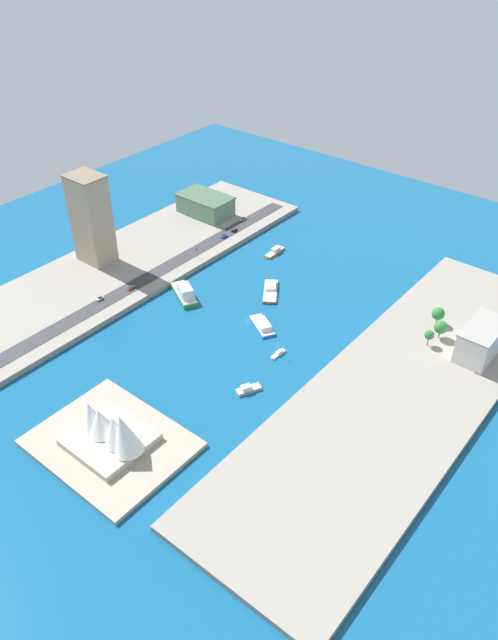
{
  "coord_description": "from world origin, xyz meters",
  "views": [
    {
      "loc": [
        -163.07,
        199.84,
        187.46
      ],
      "look_at": [
        -5.32,
        5.88,
        5.45
      ],
      "focal_mm": 34.51,
      "sensor_mm": 36.0,
      "label": 1
    }
  ],
  "objects_px": {
    "water_taxi_orange": "(275,252)",
    "opera_landmark": "(111,431)",
    "hatchback_blue": "(224,236)",
    "yacht_sleek_gray": "(248,389)",
    "barge_flat_brown": "(271,290)",
    "suv_black": "(234,230)",
    "sailboat_small_white": "(278,354)",
    "ferry_green_doubledeck": "(184,293)",
    "apartment_midrise_tan": "(91,219)",
    "hotel_broad_white": "(481,340)",
    "terminal_long_green": "(205,205)",
    "traffic_light_waterfront": "(197,251)",
    "van_white": "(100,299)",
    "pickup_red": "(131,288)",
    "catamaran_blue": "(262,325)",
    "sedan_silver": "(243,219)"
  },
  "relations": [
    {
      "from": "water_taxi_orange",
      "to": "opera_landmark",
      "type": "distance_m",
      "value": 171.64
    },
    {
      "from": "hatchback_blue",
      "to": "opera_landmark",
      "type": "relative_size",
      "value": 0.15
    },
    {
      "from": "yacht_sleek_gray",
      "to": "opera_landmark",
      "type": "bearing_deg",
      "value": 70.71
    },
    {
      "from": "yacht_sleek_gray",
      "to": "barge_flat_brown",
      "type": "height_order",
      "value": "yacht_sleek_gray"
    },
    {
      "from": "suv_black",
      "to": "sailboat_small_white",
      "type": "bearing_deg",
      "value": 140.12
    },
    {
      "from": "ferry_green_doubledeck",
      "to": "suv_black",
      "type": "distance_m",
      "value": 75.32
    },
    {
      "from": "apartment_midrise_tan",
      "to": "hotel_broad_white",
      "type": "bearing_deg",
      "value": -165.06
    },
    {
      "from": "water_taxi_orange",
      "to": "hotel_broad_white",
      "type": "relative_size",
      "value": 0.59
    },
    {
      "from": "terminal_long_green",
      "to": "suv_black",
      "type": "height_order",
      "value": "terminal_long_green"
    },
    {
      "from": "suv_black",
      "to": "hotel_broad_white",
      "type": "bearing_deg",
      "value": 172.77
    },
    {
      "from": "ferry_green_doubledeck",
      "to": "hotel_broad_white",
      "type": "xyz_separation_m",
      "value": [
        -144.43,
        -49.76,
        8.11
      ]
    },
    {
      "from": "sailboat_small_white",
      "to": "barge_flat_brown",
      "type": "distance_m",
      "value": 55.09
    },
    {
      "from": "ferry_green_doubledeck",
      "to": "opera_landmark",
      "type": "relative_size",
      "value": 0.78
    },
    {
      "from": "barge_flat_brown",
      "to": "traffic_light_waterfront",
      "type": "xyz_separation_m",
      "value": [
        53.47,
        1.99,
        6.12
      ]
    },
    {
      "from": "yacht_sleek_gray",
      "to": "sailboat_small_white",
      "type": "bearing_deg",
      "value": -80.32
    },
    {
      "from": "water_taxi_orange",
      "to": "traffic_light_waterfront",
      "type": "xyz_separation_m",
      "value": [
        29.65,
        37.41,
        6.01
      ]
    },
    {
      "from": "van_white",
      "to": "pickup_red",
      "type": "bearing_deg",
      "value": -105.88
    },
    {
      "from": "barge_flat_brown",
      "to": "ferry_green_doubledeck",
      "type": "relative_size",
      "value": 0.89
    },
    {
      "from": "catamaran_blue",
      "to": "sedan_silver",
      "type": "xyz_separation_m",
      "value": [
        80.36,
        -81.65,
        2.3
      ]
    },
    {
      "from": "terminal_long_green",
      "to": "traffic_light_waterfront",
      "type": "relative_size",
      "value": 5.5
    },
    {
      "from": "water_taxi_orange",
      "to": "pickup_red",
      "type": "xyz_separation_m",
      "value": [
        34.34,
        85.14,
        2.53
      ]
    },
    {
      "from": "yacht_sleek_gray",
      "to": "traffic_light_waterfront",
      "type": "height_order",
      "value": "traffic_light_waterfront"
    },
    {
      "from": "hotel_broad_white",
      "to": "pickup_red",
      "type": "distance_m",
      "value": 181.86
    },
    {
      "from": "pickup_red",
      "to": "sedan_silver",
      "type": "height_order",
      "value": "sedan_silver"
    },
    {
      "from": "sailboat_small_white",
      "to": "suv_black",
      "type": "xyz_separation_m",
      "value": [
        94.03,
        -78.57,
        3.0
      ]
    },
    {
      "from": "barge_flat_brown",
      "to": "apartment_midrise_tan",
      "type": "distance_m",
      "value": 109.53
    },
    {
      "from": "suv_black",
      "to": "van_white",
      "type": "distance_m",
      "value": 104.75
    },
    {
      "from": "yacht_sleek_gray",
      "to": "barge_flat_brown",
      "type": "distance_m",
      "value": 81.49
    },
    {
      "from": "suv_black",
      "to": "barge_flat_brown",
      "type": "bearing_deg",
      "value": 147.14
    },
    {
      "from": "suv_black",
      "to": "sedan_silver",
      "type": "relative_size",
      "value": 0.87
    },
    {
      "from": "catamaran_blue",
      "to": "barge_flat_brown",
      "type": "distance_m",
      "value": 33.57
    },
    {
      "from": "pickup_red",
      "to": "yacht_sleek_gray",
      "type": "bearing_deg",
      "value": 168.35
    },
    {
      "from": "apartment_midrise_tan",
      "to": "van_white",
      "type": "relative_size",
      "value": 12.37
    },
    {
      "from": "yacht_sleek_gray",
      "to": "sedan_silver",
      "type": "relative_size",
      "value": 2.45
    },
    {
      "from": "barge_flat_brown",
      "to": "ferry_green_doubledeck",
      "type": "distance_m",
      "value": 47.46
    },
    {
      "from": "catamaran_blue",
      "to": "hatchback_blue",
      "type": "height_order",
      "value": "hatchback_blue"
    },
    {
      "from": "terminal_long_green",
      "to": "van_white",
      "type": "distance_m",
      "value": 115.28
    },
    {
      "from": "ferry_green_doubledeck",
      "to": "sailboat_small_white",
      "type": "bearing_deg",
      "value": 173.94
    },
    {
      "from": "sailboat_small_white",
      "to": "hatchback_blue",
      "type": "distance_m",
      "value": 116.16
    },
    {
      "from": "water_taxi_orange",
      "to": "barge_flat_brown",
      "type": "bearing_deg",
      "value": 123.93
    },
    {
      "from": "terminal_long_green",
      "to": "ferry_green_doubledeck",
      "type": "bearing_deg",
      "value": 125.46
    },
    {
      "from": "suv_black",
      "to": "sedan_silver",
      "type": "height_order",
      "value": "sedan_silver"
    },
    {
      "from": "apartment_midrise_tan",
      "to": "hotel_broad_white",
      "type": "height_order",
      "value": "apartment_midrise_tan"
    },
    {
      "from": "sailboat_small_white",
      "to": "sedan_silver",
      "type": "bearing_deg",
      "value": -43.3
    },
    {
      "from": "yacht_sleek_gray",
      "to": "pickup_red",
      "type": "relative_size",
      "value": 2.5
    },
    {
      "from": "barge_flat_brown",
      "to": "opera_landmark",
      "type": "distance_m",
      "value": 132.08
    },
    {
      "from": "ferry_green_doubledeck",
      "to": "water_taxi_orange",
      "type": "bearing_deg",
      "value": -97.6
    },
    {
      "from": "sailboat_small_white",
      "to": "traffic_light_waterfront",
      "type": "relative_size",
      "value": 1.73
    },
    {
      "from": "yacht_sleek_gray",
      "to": "hotel_broad_white",
      "type": "distance_m",
      "value": 111.34
    },
    {
      "from": "suv_black",
      "to": "sedan_silver",
      "type": "bearing_deg",
      "value": -69.61
    }
  ]
}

